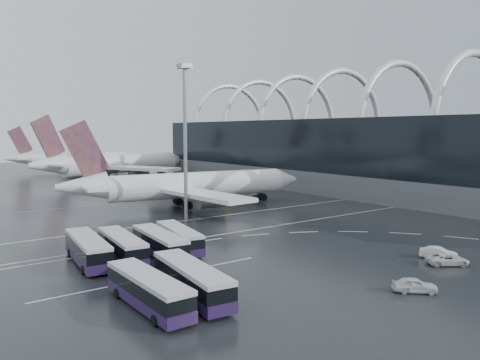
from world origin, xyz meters
TOP-DOWN VIEW (x-y plane):
  - ground at (0.00, 0.00)m, footprint 420.00×420.00m
  - terminal at (61.56, 19.84)m, footprint 42.00×160.00m
  - lane_marking_near at (0.00, -2.00)m, footprint 120.00×0.25m
  - lane_marking_mid at (0.00, 12.00)m, footprint 120.00×0.25m
  - lane_marking_far at (0.00, 40.00)m, footprint 120.00×0.25m
  - bus_bay_line_south at (-24.00, -16.00)m, footprint 28.00×0.25m
  - bus_bay_line_north at (-24.00, 0.00)m, footprint 28.00×0.25m
  - airliner_main at (3.85, 25.00)m, footprint 56.19×48.77m
  - airliner_gate_b at (12.39, 88.49)m, footprint 61.79×54.77m
  - airliner_gate_c at (12.51, 134.83)m, footprint 52.54×47.68m
  - bus_row_near_a at (-28.36, -5.76)m, footprint 4.67×14.07m
  - bus_row_near_b at (-24.15, -6.53)m, footprint 4.34×13.55m
  - bus_row_near_c at (-19.41, -7.98)m, footprint 4.17×13.53m
  - bus_row_near_d at (-15.59, -6.47)m, footprint 5.01×13.10m
  - bus_row_far_a at (-28.75, -24.18)m, footprint 3.19×13.23m
  - bus_row_far_b at (-23.98, -24.17)m, footprint 4.60×13.95m
  - van_curve_a at (7.84, -33.38)m, footprint 5.60×4.93m
  - van_curve_b at (-4.43, -36.72)m, footprint 4.62×4.43m
  - van_curve_c at (9.61, -31.10)m, footprint 3.55×4.93m
  - floodlight_mast at (-2.96, 13.43)m, footprint 2.24×2.24m
  - gse_cart_belly_b at (22.85, 25.38)m, footprint 2.26×1.33m
  - gse_cart_belly_c at (12.35, 21.12)m, footprint 1.89×1.12m
  - gse_cart_belly_e at (16.52, 27.06)m, footprint 2.34×1.38m

SIDE VIEW (x-z plane):
  - ground at x=0.00m, z-range 0.00..0.00m
  - lane_marking_near at x=0.00m, z-range 0.00..0.01m
  - lane_marking_mid at x=0.00m, z-range 0.00..0.01m
  - lane_marking_far at x=0.00m, z-range 0.00..0.01m
  - bus_bay_line_south at x=-24.00m, z-range 0.00..0.01m
  - bus_bay_line_north at x=-24.00m, z-range 0.00..0.01m
  - gse_cart_belly_c at x=12.35m, z-range 0.00..1.03m
  - gse_cart_belly_b at x=22.85m, z-range 0.00..1.23m
  - gse_cart_belly_e at x=16.52m, z-range 0.00..1.28m
  - van_curve_a at x=7.84m, z-range 0.00..1.44m
  - van_curve_c at x=9.61m, z-range 0.00..1.55m
  - van_curve_b at x=-4.43m, z-range 0.00..1.56m
  - bus_row_near_d at x=-15.59m, z-range 0.16..3.31m
  - bus_row_far_a at x=-28.75m, z-range 0.16..3.42m
  - bus_row_near_b at x=-24.15m, z-range 0.16..3.44m
  - bus_row_near_c at x=-19.41m, z-range 0.16..3.44m
  - bus_row_far_b at x=-23.98m, z-range 0.17..3.54m
  - bus_row_near_a at x=-28.36m, z-range 0.17..3.57m
  - airliner_gate_c at x=12.51m, z-range -4.71..14.12m
  - airliner_main at x=3.85m, z-range -4.75..14.29m
  - airliner_gate_b at x=12.39m, z-range -5.43..16.31m
  - terminal at x=61.56m, z-range -6.58..28.32m
  - floodlight_mast at x=-2.96m, z-range 3.77..32.99m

